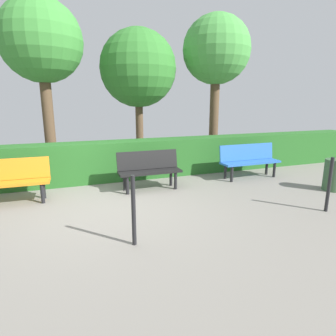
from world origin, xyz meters
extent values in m
plane|color=gray|center=(0.00, 0.00, 0.00)|extent=(18.09, 18.09, 0.00)
cube|color=blue|center=(-3.89, -0.73, 0.41)|extent=(1.60, 0.43, 0.05)
cube|color=blue|center=(-3.89, -0.92, 0.65)|extent=(1.59, 0.10, 0.42)
cylinder|color=black|center=(-4.54, -0.58, 0.20)|extent=(0.07, 0.07, 0.39)
cylinder|color=black|center=(-4.54, -0.88, 0.20)|extent=(0.07, 0.07, 0.39)
cylinder|color=black|center=(-3.24, -0.57, 0.20)|extent=(0.07, 0.07, 0.39)
cylinder|color=black|center=(-3.24, -0.87, 0.20)|extent=(0.07, 0.07, 0.39)
cube|color=black|center=(-1.17, -0.66, 0.41)|extent=(1.41, 0.43, 0.05)
cube|color=black|center=(-1.17, -0.85, 0.65)|extent=(1.41, 0.14, 0.42)
cylinder|color=black|center=(-1.72, -0.50, 0.20)|extent=(0.07, 0.07, 0.39)
cylinder|color=black|center=(-1.73, -0.80, 0.20)|extent=(0.07, 0.07, 0.39)
cylinder|color=black|center=(-0.62, -0.51, 0.20)|extent=(0.07, 0.07, 0.39)
cylinder|color=black|center=(-0.62, -0.81, 0.20)|extent=(0.07, 0.07, 0.39)
cube|color=orange|center=(1.58, -0.72, 0.41)|extent=(1.38, 0.45, 0.05)
cube|color=orange|center=(1.58, -0.91, 0.65)|extent=(1.37, 0.14, 0.42)
cylinder|color=black|center=(1.05, -0.55, 0.20)|extent=(0.07, 0.07, 0.39)
cylinder|color=black|center=(1.05, -0.85, 0.20)|extent=(0.07, 0.07, 0.39)
cube|color=#266023|center=(-1.21, -1.84, 0.48)|extent=(14.09, 0.70, 0.97)
cylinder|color=brown|center=(-4.15, -3.18, 1.44)|extent=(0.30, 0.30, 2.88)
sphere|color=#479942|center=(-4.15, -3.18, 3.52)|extent=(2.13, 2.13, 2.13)
cylinder|color=brown|center=(-1.75, -3.72, 1.11)|extent=(0.24, 0.24, 2.22)
sphere|color=#337A2D|center=(-1.75, -3.72, 2.93)|extent=(2.35, 2.35, 2.35)
cylinder|color=brown|center=(0.93, -3.58, 1.43)|extent=(0.30, 0.30, 2.86)
sphere|color=#3D8C38|center=(0.93, -3.58, 3.52)|extent=(2.20, 2.20, 2.20)
cylinder|color=black|center=(-3.80, 1.69, 0.50)|extent=(0.06, 0.06, 1.00)
cylinder|color=black|center=(-0.23, 1.69, 0.50)|extent=(0.06, 0.06, 1.00)
cylinder|color=#385938|center=(-4.99, 0.79, 0.35)|extent=(0.42, 0.42, 0.70)
camera|label=1|loc=(0.59, 5.27, 1.96)|focal=30.54mm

